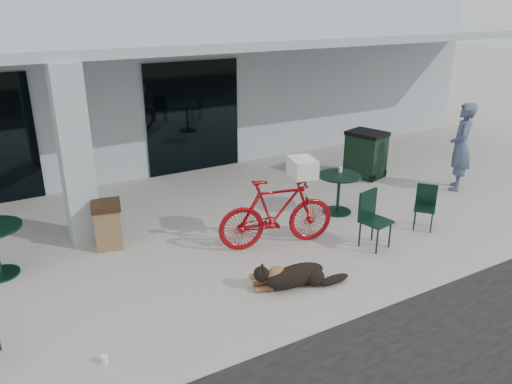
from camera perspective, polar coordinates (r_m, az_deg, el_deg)
ground at (r=7.97m, az=-4.52°, el=-9.39°), size 80.00×80.00×0.00m
building at (r=15.13m, az=-19.22°, el=13.18°), size 22.00×7.00×4.50m
storefront_glass_right at (r=12.45m, az=-7.17°, el=8.47°), size 2.40×0.06×2.70m
column at (r=9.00m, az=-19.95°, el=3.85°), size 0.50×0.50×3.12m
overhang at (r=10.29m, az=-14.10°, el=15.89°), size 22.00×2.80×0.18m
bicycle at (r=8.58m, az=2.37°, el=-2.37°), size 2.14×1.02×1.24m
laundry_basket at (r=8.46m, az=5.33°, el=2.82°), size 0.50×0.60×0.31m
dog at (r=7.60m, az=4.54°, el=-9.36°), size 1.20×0.72×0.38m
cup_near_dog at (r=6.49m, az=-16.90°, el=-17.83°), size 0.10×0.10×0.10m
cafe_table_far at (r=10.14m, az=9.39°, el=-0.20°), size 1.03×1.03×0.80m
cafe_chair_far_a at (r=8.81m, az=13.56°, el=-3.21°), size 0.54×0.57×1.00m
cafe_chair_far_b at (r=9.81m, az=18.72°, el=-1.73°), size 0.55×0.55×0.83m
person at (r=12.01m, az=22.37°, el=4.79°), size 0.86×0.83×1.98m
cup_on_table at (r=10.16m, az=9.63°, el=2.54°), size 0.09×0.09×0.10m
trash_receptacle at (r=8.98m, az=-16.57°, el=-3.62°), size 0.58×0.58×0.83m
wheeled_bin at (r=12.38m, az=12.43°, el=4.26°), size 0.90×1.03×1.11m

